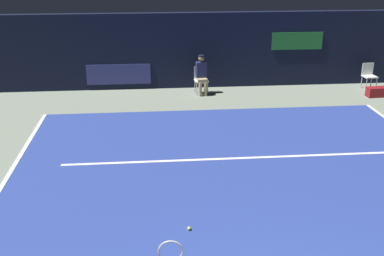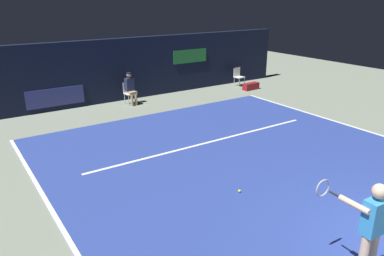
% 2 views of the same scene
% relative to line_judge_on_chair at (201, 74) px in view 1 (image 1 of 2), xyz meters
% --- Properties ---
extents(ground_plane, '(32.01, 32.01, 0.00)m').
position_rel_line_judge_on_chair_xyz_m(ground_plane, '(0.11, -7.17, -0.69)').
color(ground_plane, gray).
extents(court_surface, '(10.05, 10.93, 0.01)m').
position_rel_line_judge_on_chair_xyz_m(court_surface, '(0.11, -7.17, -0.68)').
color(court_surface, navy).
rests_on(court_surface, ground).
extents(line_service, '(7.84, 0.10, 0.01)m').
position_rel_line_judge_on_chair_xyz_m(line_service, '(0.11, -5.26, -0.67)').
color(line_service, white).
rests_on(line_service, court_surface).
extents(back_wall, '(16.63, 0.33, 2.60)m').
position_rel_line_judge_on_chair_xyz_m(back_wall, '(0.11, 0.92, 0.61)').
color(back_wall, black).
rests_on(back_wall, ground).
extents(line_judge_on_chair, '(0.47, 0.55, 1.32)m').
position_rel_line_judge_on_chair_xyz_m(line_judge_on_chair, '(0.00, 0.00, 0.00)').
color(line_judge_on_chair, white).
rests_on(line_judge_on_chair, ground).
extents(courtside_chair_near, '(0.47, 0.45, 0.88)m').
position_rel_line_judge_on_chair_xyz_m(courtside_chair_near, '(5.91, 0.15, -0.18)').
color(courtside_chair_near, white).
rests_on(courtside_chair_near, ground).
extents(tennis_ball, '(0.07, 0.07, 0.07)m').
position_rel_line_judge_on_chair_xyz_m(tennis_ball, '(-1.10, -8.13, -0.64)').
color(tennis_ball, '#CCE033').
rests_on(tennis_ball, court_surface).
extents(equipment_bag, '(0.86, 0.37, 0.32)m').
position_rel_line_judge_on_chair_xyz_m(equipment_bag, '(5.87, -0.83, -0.53)').
color(equipment_bag, maroon).
rests_on(equipment_bag, ground).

